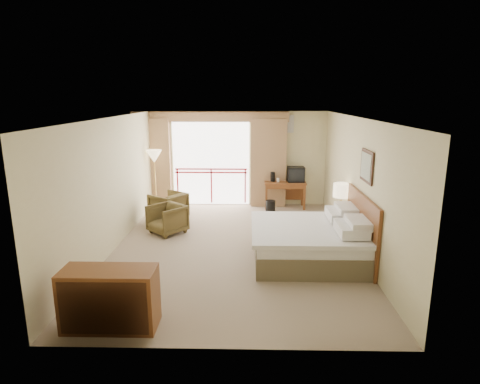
{
  "coord_description": "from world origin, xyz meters",
  "views": [
    {
      "loc": [
        0.29,
        -7.95,
        3.12
      ],
      "look_at": [
        0.11,
        0.4,
        1.11
      ],
      "focal_mm": 30.0,
      "sensor_mm": 36.0,
      "label": 1
    }
  ],
  "objects_px": {
    "side_table": "(164,211)",
    "dresser": "(110,299)",
    "tv": "(296,174)",
    "floor_lamp": "(154,159)",
    "table_lamp": "(342,191)",
    "desk": "(285,187)",
    "nightstand": "(340,225)",
    "wastebasket": "(270,206)",
    "armchair_far": "(169,220)",
    "armchair_near": "(168,233)",
    "bed": "(310,241)"
  },
  "relations": [
    {
      "from": "nightstand",
      "to": "wastebasket",
      "type": "height_order",
      "value": "nightstand"
    },
    {
      "from": "wastebasket",
      "to": "armchair_far",
      "type": "distance_m",
      "value": 2.76
    },
    {
      "from": "nightstand",
      "to": "wastebasket",
      "type": "xyz_separation_m",
      "value": [
        -1.47,
        1.94,
        -0.11
      ]
    },
    {
      "from": "dresser",
      "to": "armchair_near",
      "type": "bearing_deg",
      "value": 92.52
    },
    {
      "from": "table_lamp",
      "to": "desk",
      "type": "xyz_separation_m",
      "value": [
        -1.04,
        2.45,
        -0.47
      ]
    },
    {
      "from": "tv",
      "to": "armchair_far",
      "type": "distance_m",
      "value": 3.73
    },
    {
      "from": "nightstand",
      "to": "table_lamp",
      "type": "relative_size",
      "value": 0.84
    },
    {
      "from": "bed",
      "to": "desk",
      "type": "height_order",
      "value": "bed"
    },
    {
      "from": "bed",
      "to": "side_table",
      "type": "distance_m",
      "value": 3.91
    },
    {
      "from": "nightstand",
      "to": "desk",
      "type": "height_order",
      "value": "desk"
    },
    {
      "from": "wastebasket",
      "to": "desk",
      "type": "bearing_deg",
      "value": 52.62
    },
    {
      "from": "floor_lamp",
      "to": "armchair_near",
      "type": "bearing_deg",
      "value": -70.22
    },
    {
      "from": "nightstand",
      "to": "armchair_near",
      "type": "distance_m",
      "value": 3.97
    },
    {
      "from": "wastebasket",
      "to": "side_table",
      "type": "xyz_separation_m",
      "value": [
        -2.68,
        -1.13,
        0.17
      ]
    },
    {
      "from": "nightstand",
      "to": "desk",
      "type": "distance_m",
      "value": 2.73
    },
    {
      "from": "wastebasket",
      "to": "floor_lamp",
      "type": "relative_size",
      "value": 0.2
    },
    {
      "from": "bed",
      "to": "armchair_far",
      "type": "bearing_deg",
      "value": 142.44
    },
    {
      "from": "tv",
      "to": "dresser",
      "type": "bearing_deg",
      "value": -99.23
    },
    {
      "from": "nightstand",
      "to": "tv",
      "type": "height_order",
      "value": "tv"
    },
    {
      "from": "armchair_far",
      "to": "armchair_near",
      "type": "xyz_separation_m",
      "value": [
        0.18,
        -1.04,
        0.0
      ]
    },
    {
      "from": "tv",
      "to": "floor_lamp",
      "type": "xyz_separation_m",
      "value": [
        -3.91,
        -0.34,
        0.48
      ]
    },
    {
      "from": "tv",
      "to": "armchair_far",
      "type": "relative_size",
      "value": 0.6
    },
    {
      "from": "nightstand",
      "to": "table_lamp",
      "type": "bearing_deg",
      "value": 92.13
    },
    {
      "from": "bed",
      "to": "desk",
      "type": "distance_m",
      "value": 3.81
    },
    {
      "from": "side_table",
      "to": "desk",
      "type": "bearing_deg",
      "value": 28.5
    },
    {
      "from": "table_lamp",
      "to": "desk",
      "type": "relative_size",
      "value": 0.56
    },
    {
      "from": "armchair_far",
      "to": "armchair_near",
      "type": "distance_m",
      "value": 1.05
    },
    {
      "from": "desk",
      "to": "dresser",
      "type": "relative_size",
      "value": 0.91
    },
    {
      "from": "table_lamp",
      "to": "armchair_far",
      "type": "bearing_deg",
      "value": 164.18
    },
    {
      "from": "table_lamp",
      "to": "armchair_far",
      "type": "height_order",
      "value": "table_lamp"
    },
    {
      "from": "bed",
      "to": "table_lamp",
      "type": "relative_size",
      "value": 3.24
    },
    {
      "from": "armchair_far",
      "to": "desk",
      "type": "bearing_deg",
      "value": 148.3
    },
    {
      "from": "side_table",
      "to": "dresser",
      "type": "xyz_separation_m",
      "value": [
        0.2,
        -4.54,
        0.08
      ]
    },
    {
      "from": "wastebasket",
      "to": "floor_lamp",
      "type": "distance_m",
      "value": 3.43
    },
    {
      "from": "nightstand",
      "to": "table_lamp",
      "type": "xyz_separation_m",
      "value": [
        0.0,
        0.05,
        0.79
      ]
    },
    {
      "from": "armchair_near",
      "to": "floor_lamp",
      "type": "relative_size",
      "value": 0.44
    },
    {
      "from": "side_table",
      "to": "floor_lamp",
      "type": "bearing_deg",
      "value": 110.94
    },
    {
      "from": "nightstand",
      "to": "armchair_near",
      "type": "xyz_separation_m",
      "value": [
        -3.95,
        0.18,
        -0.28
      ]
    },
    {
      "from": "armchair_near",
      "to": "table_lamp",
      "type": "bearing_deg",
      "value": 40.37
    },
    {
      "from": "nightstand",
      "to": "wastebasket",
      "type": "bearing_deg",
      "value": 129.15
    },
    {
      "from": "wastebasket",
      "to": "armchair_near",
      "type": "bearing_deg",
      "value": -144.68
    },
    {
      "from": "table_lamp",
      "to": "armchair_far",
      "type": "xyz_separation_m",
      "value": [
        -4.13,
        1.17,
        -1.06
      ]
    },
    {
      "from": "armchair_near",
      "to": "nightstand",
      "type": "bearing_deg",
      "value": 39.65
    },
    {
      "from": "table_lamp",
      "to": "floor_lamp",
      "type": "height_order",
      "value": "floor_lamp"
    },
    {
      "from": "bed",
      "to": "table_lamp",
      "type": "distance_m",
      "value": 1.74
    },
    {
      "from": "table_lamp",
      "to": "wastebasket",
      "type": "relative_size",
      "value": 1.98
    },
    {
      "from": "wastebasket",
      "to": "armchair_near",
      "type": "distance_m",
      "value": 3.05
    },
    {
      "from": "armchair_near",
      "to": "dresser",
      "type": "relative_size",
      "value": 0.58
    },
    {
      "from": "bed",
      "to": "tv",
      "type": "xyz_separation_m",
      "value": [
        0.12,
        3.74,
        0.59
      ]
    },
    {
      "from": "armchair_near",
      "to": "dresser",
      "type": "height_order",
      "value": "dresser"
    }
  ]
}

